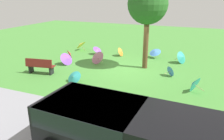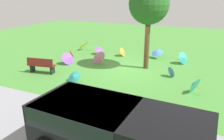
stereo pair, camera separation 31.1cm
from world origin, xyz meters
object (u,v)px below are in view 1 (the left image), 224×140
object	(u,v)px
park_bench	(40,66)
parasol_blue_0	(155,52)
shade_tree	(148,5)
parasol_orange_1	(121,52)
parasol_red_1	(70,54)
parasol_yellow_1	(81,44)
parasol_pink_2	(97,57)
parasol_teal_1	(74,77)
parasol_teal_2	(182,57)
parasol_blue_1	(171,71)
parasol_purple_0	(67,59)
parasol_teal_0	(194,84)
van_dark	(118,128)
parasol_purple_1	(98,49)

from	to	relation	value
park_bench	parasol_blue_0	world-z (taller)	park_bench
shade_tree	parasol_orange_1	distance (m)	4.55
parasol_orange_1	parasol_red_1	xyz separation A→B (m)	(3.21, 1.79, -0.03)
parasol_yellow_1	parasol_red_1	world-z (taller)	parasol_yellow_1
parasol_pink_2	parasol_teal_1	world-z (taller)	parasol_pink_2
parasol_red_1	parasol_teal_2	size ratio (longest dim) A/B	0.68
parasol_teal_1	parasol_blue_1	size ratio (longest dim) A/B	1.44
parasol_blue_0	parasol_blue_1	xyz separation A→B (m)	(-1.61, 3.25, -0.17)
parasol_orange_1	parasol_teal_1	bearing A→B (deg)	86.06
parasol_red_1	parasol_purple_0	bearing A→B (deg)	116.73
parasol_pink_2	parasol_teal_0	size ratio (longest dim) A/B	1.10
shade_tree	parasol_teal_0	size ratio (longest dim) A/B	5.60
shade_tree	parasol_teal_1	distance (m)	5.73
park_bench	parasol_teal_1	xyz separation A→B (m)	(-2.47, 0.46, -0.15)
parasol_orange_1	parasol_red_1	bearing A→B (deg)	29.13
park_bench	parasol_purple_0	bearing A→B (deg)	-101.26
parasol_purple_0	parasol_teal_0	size ratio (longest dim) A/B	1.13
van_dark	parasol_purple_1	bearing A→B (deg)	-61.03
parasol_blue_1	park_bench	bearing A→B (deg)	19.78
parasol_pink_2	parasol_red_1	bearing A→B (deg)	-15.12
parasol_orange_1	parasol_teal_2	size ratio (longest dim) A/B	0.70
parasol_orange_1	parasol_blue_1	distance (m)	4.90
parasol_purple_1	parasol_blue_1	world-z (taller)	parasol_purple_1
parasol_purple_0	parasol_orange_1	world-z (taller)	parasol_purple_0
park_bench	parasol_purple_1	world-z (taller)	park_bench
parasol_blue_1	parasol_purple_0	bearing A→B (deg)	3.68
parasol_purple_0	parasol_teal_1	size ratio (longest dim) A/B	1.15
van_dark	parasol_teal_2	distance (m)	9.81
van_dark	parasol_blue_0	distance (m)	10.42
parasol_purple_0	parasol_teal_0	bearing A→B (deg)	170.50
parasol_yellow_1	parasol_blue_0	distance (m)	5.99
parasol_purple_0	parasol_blue_0	xyz separation A→B (m)	(-4.83, -3.66, 0.07)
parasol_purple_0	parasol_pink_2	xyz separation A→B (m)	(-1.73, -0.82, 0.06)
parasol_purple_0	shade_tree	bearing A→B (deg)	-165.07
parasol_blue_1	parasol_teal_2	world-z (taller)	parasol_teal_2
parasol_red_1	parasol_teal_2	bearing A→B (deg)	-167.94
van_dark	parasol_orange_1	bearing A→B (deg)	-70.16
park_bench	parasol_blue_1	xyz separation A→B (m)	(-6.84, -2.46, -0.18)
parasol_teal_2	parasol_orange_1	bearing A→B (deg)	-2.55
parasol_red_1	parasol_teal_2	xyz separation A→B (m)	(-7.48, -1.60, 0.12)
parasol_purple_0	parasol_teal_1	world-z (taller)	parasol_purple_0
park_bench	parasol_teal_2	distance (m)	8.80
parasol_purple_0	parasol_red_1	size ratio (longest dim) A/B	1.51
parasol_yellow_1	parasol_pink_2	distance (m)	4.07
parasol_orange_1	parasol_red_1	world-z (taller)	parasol_orange_1
parasol_yellow_1	parasol_teal_1	bearing A→B (deg)	117.49
park_bench	parasol_purple_1	xyz separation A→B (m)	(-1.10, -5.05, -0.07)
parasol_purple_1	parasol_teal_0	bearing A→B (deg)	148.49
parasol_purple_1	parasol_teal_2	size ratio (longest dim) A/B	0.85
park_bench	parasol_teal_2	xyz separation A→B (m)	(-7.14, -5.14, -0.06)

